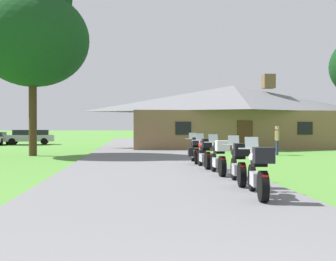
% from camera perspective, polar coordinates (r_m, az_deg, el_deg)
% --- Properties ---
extents(ground_plane, '(500.00, 500.00, 0.00)m').
position_cam_1_polar(ground_plane, '(21.84, -3.31, -3.78)').
color(ground_plane, '#4C8433').
extents(asphalt_driveway, '(6.40, 80.00, 0.06)m').
position_cam_1_polar(asphalt_driveway, '(19.85, -3.14, -4.11)').
color(asphalt_driveway, slate).
rests_on(asphalt_driveway, ground).
extents(motorcycle_white_nearest_to_camera, '(0.75, 2.08, 1.30)m').
position_cam_1_polar(motorcycle_white_nearest_to_camera, '(9.03, 12.71, -5.72)').
color(motorcycle_white_nearest_to_camera, black).
rests_on(motorcycle_white_nearest_to_camera, asphalt_driveway).
extents(motorcycle_black_second_in_row, '(0.71, 2.08, 1.30)m').
position_cam_1_polar(motorcycle_black_second_in_row, '(11.03, 9.97, -4.61)').
color(motorcycle_black_second_in_row, black).
rests_on(motorcycle_black_second_in_row, asphalt_driveway).
extents(motorcycle_black_third_in_row, '(0.66, 2.08, 1.30)m').
position_cam_1_polar(motorcycle_black_third_in_row, '(13.19, 7.19, -3.79)').
color(motorcycle_black_third_in_row, black).
rests_on(motorcycle_black_third_in_row, asphalt_driveway).
extents(motorcycle_red_fourth_in_row, '(0.66, 2.08, 1.30)m').
position_cam_1_polar(motorcycle_red_fourth_in_row, '(15.30, 5.20, -3.22)').
color(motorcycle_red_fourth_in_row, black).
rests_on(motorcycle_red_fourth_in_row, asphalt_driveway).
extents(motorcycle_black_farthest_in_row, '(0.73, 2.08, 1.30)m').
position_cam_1_polar(motorcycle_black_farthest_in_row, '(17.35, 3.93, -2.83)').
color(motorcycle_black_farthest_in_row, black).
rests_on(motorcycle_black_farthest_in_row, asphalt_driveway).
extents(stone_lodge, '(16.59, 6.89, 5.82)m').
position_cam_1_polar(stone_lodge, '(31.93, 9.29, 2.07)').
color(stone_lodge, brown).
rests_on(stone_lodge, ground).
extents(bystander_tan_shirt_near_lodge, '(0.31, 0.53, 1.69)m').
position_cam_1_polar(bystander_tan_shirt_near_lodge, '(24.12, 15.24, -1.14)').
color(bystander_tan_shirt_near_lodge, navy).
rests_on(bystander_tan_shirt_near_lodge, ground).
extents(tree_left_near, '(6.32, 6.32, 11.49)m').
position_cam_1_polar(tree_left_near, '(24.60, -18.68, 13.90)').
color(tree_left_near, '#422D19').
rests_on(tree_left_near, ground).
extents(parked_silver_suv_far_left, '(4.82, 2.51, 1.40)m').
position_cam_1_polar(parked_silver_suv_far_left, '(40.38, -19.04, -0.80)').
color(parked_silver_suv_far_left, '#ADAFB7').
rests_on(parked_silver_suv_far_left, ground).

